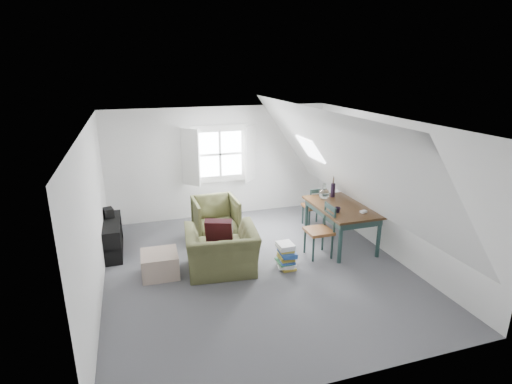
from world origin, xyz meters
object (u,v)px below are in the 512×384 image
object	(u,v)px
dining_table	(341,211)
media_shelf	(110,239)
dining_chair_far	(314,206)
ottoman	(160,264)
dining_chair_near	(321,230)
magazine_stack	(286,256)
armchair_far	(216,235)
armchair_near	(222,271)

from	to	relation	value
dining_table	media_shelf	size ratio (longest dim) A/B	1.31
dining_chair_far	ottoman	bearing A→B (deg)	24.23
dining_table	dining_chair_near	distance (m)	0.70
ottoman	dining_chair_far	world-z (taller)	dining_chair_far
magazine_stack	dining_chair_far	bearing A→B (deg)	51.23
magazine_stack	ottoman	bearing A→B (deg)	168.83
ottoman	magazine_stack	world-z (taller)	magazine_stack
armchair_far	dining_table	size ratio (longest dim) A/B	0.56
armchair_near	media_shelf	distance (m)	2.25
dining_chair_near	media_shelf	size ratio (longest dim) A/B	0.81
armchair_near	dining_chair_near	size ratio (longest dim) A/B	1.21
dining_table	magazine_stack	size ratio (longest dim) A/B	3.49
dining_chair_near	magazine_stack	bearing A→B (deg)	-64.77
armchair_far	magazine_stack	bearing A→B (deg)	-64.70
armchair_far	dining_table	world-z (taller)	dining_table
dining_chair_near	ottoman	bearing A→B (deg)	-86.78
dining_chair_far	media_shelf	xyz separation A→B (m)	(-4.17, -0.06, -0.19)
armchair_near	dining_chair_far	xyz separation A→B (m)	(2.36, 1.37, 0.47)
ottoman	dining_table	size ratio (longest dim) A/B	0.38
dining_table	dining_chair_far	xyz separation A→B (m)	(-0.09, 0.98, -0.22)
armchair_near	ottoman	bearing A→B (deg)	-4.83
armchair_far	dining_chair_near	bearing A→B (deg)	-43.01
media_shelf	magazine_stack	distance (m)	3.27
dining_table	dining_chair_far	distance (m)	1.01
armchair_far	media_shelf	xyz separation A→B (m)	(-2.04, -0.21, 0.28)
dining_table	armchair_near	bearing A→B (deg)	-168.96
armchair_near	dining_chair_near	world-z (taller)	dining_chair_near
armchair_near	armchair_far	distance (m)	1.53
armchair_near	dining_chair_far	distance (m)	2.76
magazine_stack	dining_chair_near	bearing A→B (deg)	19.09
dining_chair_near	dining_chair_far	bearing A→B (deg)	165.34
ottoman	dining_chair_far	size ratio (longest dim) A/B	0.67
armchair_near	armchair_far	size ratio (longest dim) A/B	1.33
dining_chair_far	dining_chair_near	bearing A→B (deg)	74.23
armchair_near	magazine_stack	bearing A→B (deg)	174.72
media_shelf	magazine_stack	bearing A→B (deg)	-31.71
media_shelf	dining_chair_far	bearing A→B (deg)	-3.11
dining_chair_near	magazine_stack	distance (m)	0.86
dining_chair_far	media_shelf	distance (m)	4.17
dining_chair_near	magazine_stack	world-z (taller)	dining_chair_near
dining_chair_near	armchair_far	bearing A→B (deg)	-125.86
dining_table	media_shelf	world-z (taller)	dining_table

